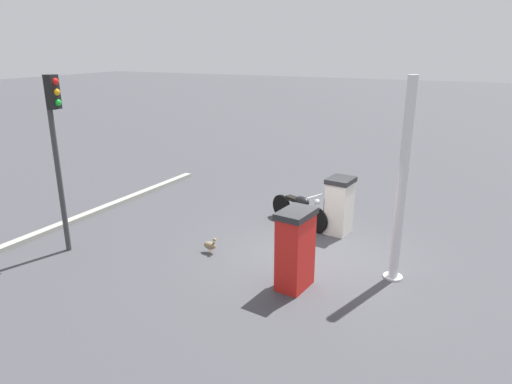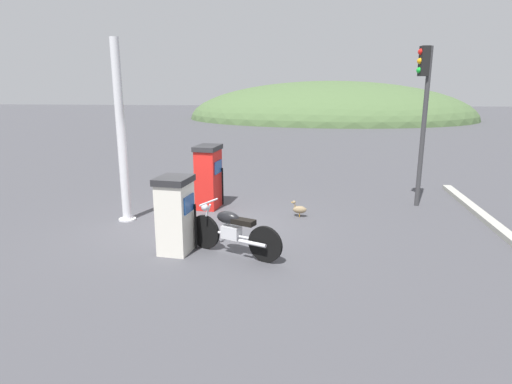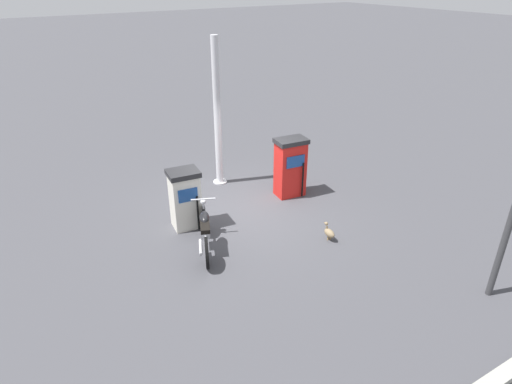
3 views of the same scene
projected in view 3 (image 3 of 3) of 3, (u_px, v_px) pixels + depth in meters
The scene contains 6 objects.
ground_plane at pixel (245, 211), 11.34m from camera, with size 120.00×120.00×0.00m, color #424247.
fuel_pump_near at pixel (185, 199), 10.36m from camera, with size 0.71×0.79×1.48m.
fuel_pump_far at pixel (290, 167), 11.83m from camera, with size 0.69×0.90×1.64m.
motorcycle_near_pump at pixel (205, 229), 9.65m from camera, with size 1.88×0.95×0.98m.
wandering_duck at pixel (329, 233), 10.06m from camera, with size 0.40×0.19×0.41m.
canopy_support_pole at pixel (217, 117), 11.99m from camera, with size 0.40×0.40×4.14m.
Camera 3 is at (8.46, -5.11, 5.60)m, focal length 30.59 mm.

